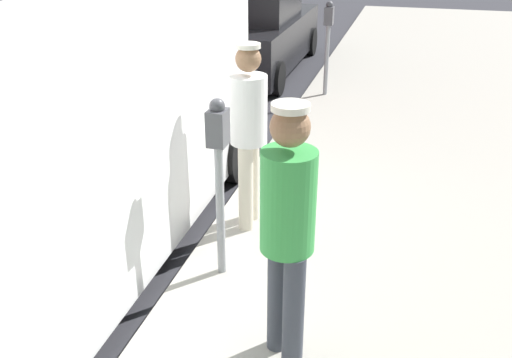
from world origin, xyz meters
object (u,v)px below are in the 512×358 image
at_px(parking_meter_near, 219,159).
at_px(parked_sedan_ahead, 253,33).
at_px(parking_meter_far, 328,32).
at_px(pedestrian_in_green, 288,223).
at_px(pedestrian_in_white, 249,126).
at_px(parked_van, 52,142).

height_order(parking_meter_near, parked_sedan_ahead, parking_meter_near).
relative_size(parking_meter_far, pedestrian_in_green, 0.84).
bearing_deg(pedestrian_in_white, parked_sedan_ahead, 105.44).
bearing_deg(parking_meter_near, parked_van, 179.25).
bearing_deg(parking_meter_near, pedestrian_in_green, -49.21).
height_order(pedestrian_in_white, parked_sedan_ahead, pedestrian_in_white).
xyz_separation_m(parking_meter_far, pedestrian_in_green, (0.74, -6.27, 0.01)).
xyz_separation_m(pedestrian_in_green, pedestrian_in_white, (-0.75, 1.72, -0.03)).
bearing_deg(parked_sedan_ahead, parking_meter_far, -45.92).
xyz_separation_m(parking_meter_near, parked_van, (-1.50, 0.02, -0.03)).
distance_m(parking_meter_far, parked_sedan_ahead, 2.58).
bearing_deg(pedestrian_in_white, parked_van, -150.59).
height_order(pedestrian_in_green, pedestrian_in_white, pedestrian_in_green).
height_order(parking_meter_far, parked_sedan_ahead, parking_meter_far).
xyz_separation_m(pedestrian_in_green, parked_van, (-2.24, 0.88, -0.04)).
height_order(parking_meter_near, parking_meter_far, same).
height_order(parking_meter_far, pedestrian_in_white, pedestrian_in_white).
height_order(parked_van, parked_sedan_ahead, parked_van).
xyz_separation_m(parked_van, parked_sedan_ahead, (-0.27, 7.22, -0.41)).
xyz_separation_m(pedestrian_in_white, parked_van, (-1.49, -0.84, -0.01)).
bearing_deg(pedestrian_in_white, pedestrian_in_green, -66.44).
relative_size(pedestrian_in_green, pedestrian_in_white, 1.03).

